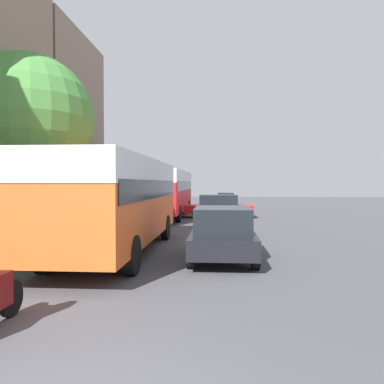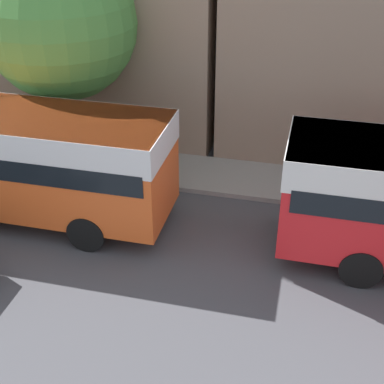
% 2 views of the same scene
% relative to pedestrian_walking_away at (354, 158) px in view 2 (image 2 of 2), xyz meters
% --- Properties ---
extents(pedestrian_walking_away, '(0.38, 0.38, 1.62)m').
position_rel_pedestrian_walking_away_xyz_m(pedestrian_walking_away, '(0.00, 0.00, 0.00)').
color(pedestrian_walking_away, '#232838').
rests_on(pedestrian_walking_away, sidewalk).
extents(street_tree, '(4.58, 4.58, 6.68)m').
position_rel_pedestrian_walking_away_xyz_m(street_tree, '(0.34, -8.92, 3.55)').
color(street_tree, brown).
rests_on(street_tree, sidewalk).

